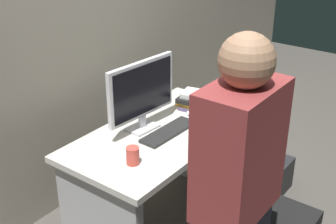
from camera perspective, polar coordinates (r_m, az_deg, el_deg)
ground_plane at (r=3.31m, az=-0.71°, el=-13.52°), size 9.00×9.00×0.00m
desk at (r=3.03m, az=-0.76°, el=-6.26°), size 1.31×0.70×0.72m
office_chair at (r=2.68m, az=11.37°, el=-13.41°), size 0.52×0.52×0.94m
person_at_desk at (r=2.06m, az=8.37°, el=-12.08°), size 0.40×0.24×1.64m
monitor at (r=2.84m, az=-3.31°, el=2.49°), size 0.54×0.16×0.46m
keyboard at (r=2.89m, az=0.11°, el=-2.46°), size 0.43×0.14×0.02m
mouse at (r=3.11m, az=3.15°, el=-0.23°), size 0.06×0.10×0.03m
cup_near_keyboard at (r=2.56m, az=-4.42°, el=-5.46°), size 0.07×0.07×0.10m
book_stack at (r=3.22m, az=2.95°, el=1.54°), size 0.21×0.18×0.12m
cell_phone at (r=3.17m, az=6.58°, el=-0.11°), size 0.11×0.16×0.01m
handbag at (r=3.61m, az=13.38°, el=-8.00°), size 0.34×0.14×0.38m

